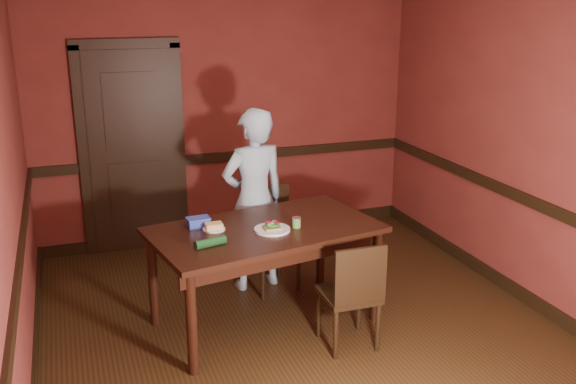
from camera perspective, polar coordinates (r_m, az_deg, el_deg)
floor at (r=5.21m, az=1.32°, el=-12.20°), size 4.00×4.50×0.01m
wall_back at (r=6.80m, az=-5.40°, el=6.89°), size 4.00×0.02×2.70m
wall_front at (r=2.84m, az=18.07°, el=-8.85°), size 4.00×0.02×2.70m
wall_left at (r=4.42m, az=-23.58°, el=-0.10°), size 0.02×4.50×2.70m
wall_right at (r=5.71m, az=20.59°, el=3.89°), size 0.02×4.50×2.70m
dado_back at (r=6.88m, az=-5.27°, el=3.17°), size 4.00×0.03×0.10m
dado_left at (r=4.56m, az=-22.72°, el=-5.49°), size 0.03×4.50×0.10m
dado_right at (r=5.81m, az=20.01°, el=-0.44°), size 0.03×4.50×0.10m
baseboard_back at (r=7.12m, az=-5.09°, el=-3.39°), size 4.00×0.03×0.12m
baseboard_left at (r=4.93m, az=-21.57°, el=-14.56°), size 0.03×4.50×0.12m
baseboard_right at (r=6.10m, az=19.21°, el=-7.98°), size 0.03×4.50×0.12m
door at (r=6.65m, az=-13.67°, el=3.97°), size 1.05×0.07×2.20m
dining_table at (r=5.16m, az=-2.04°, el=-7.41°), size 1.89×1.28×0.82m
chair_far at (r=5.73m, az=-1.53°, el=-4.37°), size 0.49×0.49×0.90m
chair_near at (r=4.86m, az=5.41°, el=-8.90°), size 0.40×0.40×0.85m
person at (r=5.66m, az=-3.04°, el=-0.70°), size 0.65×0.48×1.64m
sandwich_plate at (r=4.93m, az=-1.42°, el=-3.24°), size 0.28×0.28×0.07m
sauce_jar at (r=4.99m, az=0.76°, el=-2.71°), size 0.07×0.07×0.08m
cheese_saucer at (r=4.98m, az=-6.60°, el=-3.12°), size 0.17×0.17×0.05m
food_tub at (r=5.05m, az=-7.98°, el=-2.67°), size 0.19×0.13×0.07m
wrapped_veg at (r=4.65m, az=-6.92°, el=-4.46°), size 0.24×0.12×0.07m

